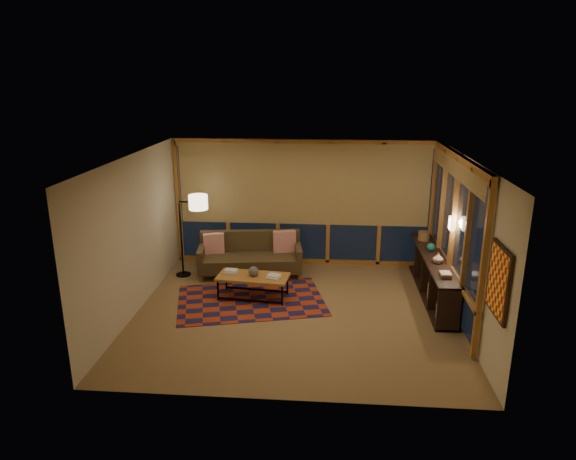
# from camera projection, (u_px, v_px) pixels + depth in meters

# --- Properties ---
(floor) EXTENTS (5.50, 5.00, 0.01)m
(floor) POSITION_uv_depth(u_px,v_px,m) (295.00, 313.00, 8.91)
(floor) COLOR brown
(floor) RESTS_ON ground
(ceiling) EXTENTS (5.50, 5.00, 0.01)m
(ceiling) POSITION_uv_depth(u_px,v_px,m) (296.00, 158.00, 8.12)
(ceiling) COLOR white
(ceiling) RESTS_ON walls
(walls) EXTENTS (5.51, 5.01, 2.70)m
(walls) POSITION_uv_depth(u_px,v_px,m) (295.00, 239.00, 8.51)
(walls) COLOR beige
(walls) RESTS_ON floor
(window_wall_back) EXTENTS (5.30, 0.16, 2.60)m
(window_wall_back) POSITION_uv_depth(u_px,v_px,m) (303.00, 204.00, 10.83)
(window_wall_back) COLOR #AC6837
(window_wall_back) RESTS_ON walls
(window_wall_right) EXTENTS (0.16, 3.70, 2.60)m
(window_wall_right) POSITION_uv_depth(u_px,v_px,m) (452.00, 232.00, 8.88)
(window_wall_right) COLOR #AC6837
(window_wall_right) RESTS_ON walls
(wall_art) EXTENTS (0.06, 0.74, 0.94)m
(wall_art) POSITION_uv_depth(u_px,v_px,m) (498.00, 281.00, 6.51)
(wall_art) COLOR red
(wall_art) RESTS_ON walls
(wall_sconce) EXTENTS (0.12, 0.18, 0.22)m
(wall_sconce) POSITION_uv_depth(u_px,v_px,m) (451.00, 223.00, 8.68)
(wall_sconce) COLOR beige
(wall_sconce) RESTS_ON walls
(sofa) EXTENTS (2.16, 1.10, 0.85)m
(sofa) POSITION_uv_depth(u_px,v_px,m) (250.00, 255.00, 10.47)
(sofa) COLOR #47391C
(sofa) RESTS_ON floor
(pillow_left) EXTENTS (0.44, 0.25, 0.42)m
(pillow_left) POSITION_uv_depth(u_px,v_px,m) (214.00, 244.00, 10.53)
(pillow_left) COLOR red
(pillow_left) RESTS_ON sofa
(pillow_right) EXTENTS (0.48, 0.25, 0.46)m
(pillow_right) POSITION_uv_depth(u_px,v_px,m) (284.00, 241.00, 10.63)
(pillow_right) COLOR red
(pillow_right) RESTS_ON sofa
(area_rug) EXTENTS (2.97, 2.33, 0.01)m
(area_rug) POSITION_uv_depth(u_px,v_px,m) (251.00, 300.00, 9.39)
(area_rug) COLOR #9C2F12
(area_rug) RESTS_ON floor
(coffee_table) EXTENTS (1.36, 0.73, 0.43)m
(coffee_table) POSITION_uv_depth(u_px,v_px,m) (253.00, 287.00, 9.45)
(coffee_table) COLOR #AC6837
(coffee_table) RESTS_ON floor
(book_stack_a) EXTENTS (0.29, 0.24, 0.08)m
(book_stack_a) POSITION_uv_depth(u_px,v_px,m) (231.00, 271.00, 9.49)
(book_stack_a) COLOR silver
(book_stack_a) RESTS_ON coffee_table
(book_stack_b) EXTENTS (0.27, 0.24, 0.04)m
(book_stack_b) POSITION_uv_depth(u_px,v_px,m) (274.00, 276.00, 9.30)
(book_stack_b) COLOR silver
(book_stack_b) RESTS_ON coffee_table
(ceramic_pot) EXTENTS (0.24, 0.24, 0.19)m
(ceramic_pot) POSITION_uv_depth(u_px,v_px,m) (254.00, 271.00, 9.35)
(ceramic_pot) COLOR black
(ceramic_pot) RESTS_ON coffee_table
(floor_lamp) EXTENTS (0.58, 0.39, 1.71)m
(floor_lamp) POSITION_uv_depth(u_px,v_px,m) (181.00, 235.00, 10.34)
(floor_lamp) COLOR black
(floor_lamp) RESTS_ON floor
(bookshelf) EXTENTS (0.40, 3.04, 0.76)m
(bookshelf) POSITION_uv_depth(u_px,v_px,m) (432.00, 275.00, 9.56)
(bookshelf) COLOR black
(bookshelf) RESTS_ON floor
(basket) EXTENTS (0.25, 0.25, 0.17)m
(basket) POSITION_uv_depth(u_px,v_px,m) (424.00, 236.00, 10.34)
(basket) COLOR brown
(basket) RESTS_ON bookshelf
(teal_bowl) EXTENTS (0.18, 0.18, 0.15)m
(teal_bowl) POSITION_uv_depth(u_px,v_px,m) (431.00, 247.00, 9.70)
(teal_bowl) COLOR #18665E
(teal_bowl) RESTS_ON bookshelf
(vase) EXTENTS (0.23, 0.23, 0.19)m
(vase) POSITION_uv_depth(u_px,v_px,m) (438.00, 258.00, 9.06)
(vase) COLOR tan
(vase) RESTS_ON bookshelf
(shelf_book_stack) EXTENTS (0.17, 0.23, 0.06)m
(shelf_book_stack) POSITION_uv_depth(u_px,v_px,m) (445.00, 275.00, 8.48)
(shelf_book_stack) COLOR silver
(shelf_book_stack) RESTS_ON bookshelf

